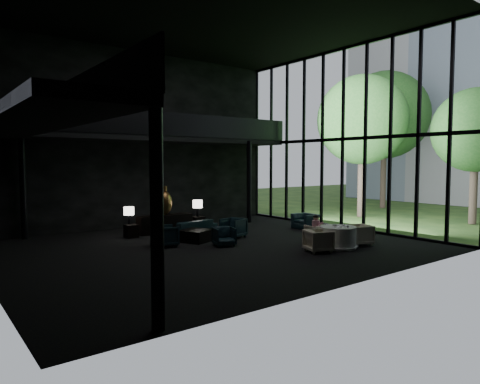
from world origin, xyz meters
TOP-DOWN VIEW (x-y plane):
  - floor at (0.00, 0.00)m, footprint 14.00×12.00m
  - ceiling at (0.00, 0.00)m, footprint 14.00×12.00m
  - wall_back at (0.00, 6.00)m, footprint 14.00×0.04m
  - wall_front at (0.00, -6.00)m, footprint 14.00×0.04m
  - curtain_wall at (6.95, 0.00)m, footprint 0.20×12.00m
  - mezzanine_left at (-6.00, 0.00)m, footprint 2.00×12.00m
  - mezzanine_back at (1.00, 5.00)m, footprint 12.00×2.00m
  - railing_left at (-5.00, 0.00)m, footprint 0.06×12.00m
  - railing_back at (1.00, 4.00)m, footprint 12.00×0.06m
  - column_sw at (-5.00, -5.70)m, footprint 0.24×0.24m
  - column_nw at (-5.00, 5.70)m, footprint 0.24×0.24m
  - column_ne at (4.80, 4.00)m, footprint 0.24×0.24m
  - tree_near at (11.00, 2.00)m, footprint 4.80×4.80m
  - tree_mid at (13.00, -3.00)m, footprint 4.00×4.00m
  - tree_far at (16.00, 4.00)m, footprint 5.60×5.60m
  - console at (0.01, 3.68)m, footprint 2.39×0.54m
  - bronze_urn at (0.01, 3.71)m, footprint 0.65×0.65m
  - side_table_left at (-1.59, 3.46)m, footprint 0.47×0.47m
  - table_lamp_left at (-1.59, 3.66)m, footprint 0.41×0.41m
  - side_table_right at (1.61, 3.67)m, footprint 0.52×0.52m
  - table_lamp_right at (1.61, 3.67)m, footprint 0.43×0.43m
  - sofa at (0.42, 2.28)m, footprint 2.47×1.10m
  - lounge_armchair_west at (-1.37, 1.01)m, footprint 0.92×0.97m
  - lounge_armchair_east at (1.62, 1.01)m, footprint 1.03×1.07m
  - lounge_armchair_south at (0.34, -0.17)m, footprint 0.84×0.81m
  - window_armchair at (5.57, 0.91)m, footprint 0.62×0.95m
  - coffee_table at (-0.01, 1.18)m, footprint 1.31×1.31m
  - dining_table at (3.24, -2.88)m, footprint 1.39×1.39m
  - dining_chair_north at (3.35, -1.84)m, footprint 0.84×0.80m
  - dining_chair_east at (4.32, -2.95)m, footprint 0.98×1.01m
  - dining_chair_west at (2.23, -2.91)m, footprint 1.02×1.05m
  - child at (3.25, -1.85)m, footprint 0.28×0.28m
  - plate_a at (3.09, -3.01)m, footprint 0.31×0.31m
  - plate_b at (3.41, -2.63)m, footprint 0.25×0.25m
  - saucer at (3.53, -3.05)m, footprint 0.16×0.16m
  - coffee_cup at (3.49, -2.92)m, footprint 0.10×0.10m
  - cereal_bowl at (3.24, -2.73)m, footprint 0.16×0.16m
  - cream_pot at (3.36, -3.20)m, footprint 0.07×0.07m

SIDE VIEW (x-z plane):
  - floor at x=0.00m, z-range -0.01..0.01m
  - coffee_table at x=-0.01m, z-range 0.00..0.44m
  - side_table_left at x=-1.59m, z-range 0.00..0.51m
  - side_table_right at x=1.61m, z-range 0.00..0.57m
  - dining_table at x=3.24m, z-range -0.05..0.70m
  - lounge_armchair_south at x=0.34m, z-range 0.00..0.70m
  - dining_chair_north at x=3.35m, z-range 0.00..0.73m
  - console at x=0.01m, z-range 0.00..0.76m
  - window_armchair at x=5.57m, z-range 0.00..0.83m
  - dining_chair_east at x=4.32m, z-range 0.00..0.83m
  - dining_chair_west at x=2.23m, z-range 0.00..0.86m
  - lounge_armchair_west at x=-1.37m, z-range 0.00..0.87m
  - lounge_armchair_east at x=1.62m, z-range 0.00..0.91m
  - sofa at x=0.42m, z-range 0.00..0.93m
  - child at x=3.25m, z-range 0.45..1.06m
  - saucer at x=3.53m, z-range 0.75..0.76m
  - plate_a at x=3.09m, z-range 0.75..0.77m
  - plate_b at x=3.41m, z-range 0.75..0.77m
  - cream_pot at x=3.36m, z-range 0.75..0.82m
  - cereal_bowl at x=3.24m, z-range 0.75..0.83m
  - coffee_cup at x=3.49m, z-range 0.76..0.82m
  - table_lamp_left at x=-1.59m, z-range 0.66..1.35m
  - table_lamp_right at x=1.61m, z-range 0.73..1.46m
  - bronze_urn at x=0.01m, z-range 0.67..1.88m
  - column_sw at x=-5.00m, z-range 0.00..4.00m
  - column_nw at x=-5.00m, z-range 0.00..4.00m
  - column_ne at x=4.80m, z-range 0.00..4.00m
  - wall_back at x=0.00m, z-range 0.00..8.00m
  - wall_front at x=0.00m, z-range 0.00..8.00m
  - curtain_wall at x=6.95m, z-range 0.00..8.00m
  - mezzanine_left at x=-6.00m, z-range 3.88..4.12m
  - mezzanine_back at x=1.00m, z-range 3.88..4.12m
  - tree_mid at x=13.00m, z-range 1.23..7.73m
  - railing_left at x=-5.00m, z-range 4.10..5.10m
  - railing_back at x=1.00m, z-range 4.10..5.10m
  - tree_near at x=11.00m, z-range 1.41..9.06m
  - tree_far at x=16.00m, z-range 1.59..10.39m
  - ceiling at x=0.00m, z-range 7.99..8.01m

